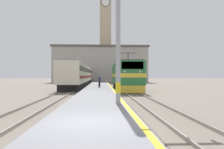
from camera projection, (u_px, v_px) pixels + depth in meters
The scene contains 10 objects.
ground_plane at pixel (99, 87), 37.60m from camera, with size 200.00×200.00×0.00m, color #70665B.
platform at pixel (99, 87), 32.61m from camera, with size 3.63×140.00×0.38m.
rail_track_near at pixel (123, 88), 32.78m from camera, with size 2.83×140.00×0.16m.
rail_track_far at pixel (75, 88), 32.43m from camera, with size 2.83×140.00×0.16m.
locomotive_train at pixel (125, 76), 30.38m from camera, with size 2.92×15.25×4.74m.
passenger_train at pixel (82, 75), 44.71m from camera, with size 2.92×40.35×3.89m.
catenary_mast at pixel (119, 30), 12.61m from camera, with size 2.60×0.30×8.57m.
person_on_platform at pixel (99, 81), 29.78m from camera, with size 0.34×0.34×1.58m.
clock_tower at pixel (105, 31), 70.18m from camera, with size 4.48×4.48×30.67m.
station_building at pixel (100, 64), 63.28m from camera, with size 26.74×9.74×10.22m.
Camera 1 is at (0.36, -7.67, 2.00)m, focal length 35.00 mm.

